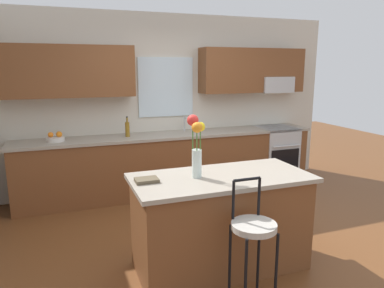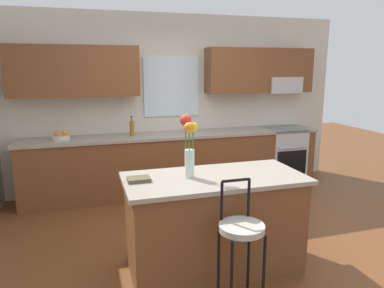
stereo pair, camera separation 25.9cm
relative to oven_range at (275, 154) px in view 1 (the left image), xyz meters
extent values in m
plane|color=brown|center=(-1.82, -1.68, -0.46)|extent=(14.00, 14.00, 0.00)
cube|color=beige|center=(-1.82, 0.38, 0.89)|extent=(5.60, 0.12, 2.70)
cube|color=brown|center=(-3.24, 0.15, 1.39)|extent=(1.77, 0.34, 0.70)
cube|color=brown|center=(-0.40, 0.15, 1.39)|extent=(1.77, 0.34, 0.70)
cube|color=silver|center=(-1.82, 0.31, 1.14)|extent=(0.87, 0.03, 0.90)
cube|color=#B7BABC|center=(0.00, 0.12, 1.16)|extent=(0.56, 0.36, 0.26)
cube|color=brown|center=(-1.82, 0.02, -0.02)|extent=(4.50, 0.60, 0.88)
cube|color=#9E9384|center=(-1.82, 0.02, 0.44)|extent=(4.56, 0.64, 0.04)
cube|color=#B7BABC|center=(-1.57, 0.02, 0.39)|extent=(0.54, 0.38, 0.11)
cylinder|color=#B7BABC|center=(-1.57, 0.18, 0.57)|extent=(0.02, 0.02, 0.22)
cylinder|color=#B7BABC|center=(-1.57, 0.12, 0.68)|extent=(0.02, 0.12, 0.02)
cube|color=#B7BABC|center=(0.00, 0.00, 0.00)|extent=(0.60, 0.60, 0.92)
cube|color=black|center=(0.00, -0.29, -0.06)|extent=(0.52, 0.02, 0.40)
cylinder|color=#B7BABC|center=(0.00, -0.33, 0.20)|extent=(0.50, 0.02, 0.02)
cube|color=brown|center=(-2.02, -2.19, -0.02)|extent=(1.59, 0.72, 0.88)
cube|color=#9E9384|center=(-2.02, -2.19, 0.44)|extent=(1.67, 0.80, 0.04)
cylinder|color=black|center=(-2.16, -2.94, -0.13)|extent=(0.02, 0.02, 0.66)
cylinder|color=black|center=(-1.89, -2.94, -0.13)|extent=(0.02, 0.02, 0.66)
cylinder|color=black|center=(-2.16, -2.67, -0.13)|extent=(0.02, 0.02, 0.66)
cylinder|color=black|center=(-1.89, -2.67, -0.13)|extent=(0.02, 0.02, 0.66)
cylinder|color=#B2ADA3|center=(-2.02, -2.80, 0.23)|extent=(0.36, 0.36, 0.05)
cylinder|color=black|center=(-2.14, -2.67, 0.41)|extent=(0.02, 0.02, 0.32)
cylinder|color=black|center=(-1.90, -2.67, 0.41)|extent=(0.02, 0.02, 0.32)
cylinder|color=black|center=(-2.02, -2.67, 0.57)|extent=(0.23, 0.02, 0.02)
cylinder|color=silver|center=(-2.25, -2.15, 0.59)|extent=(0.09, 0.09, 0.26)
cylinder|color=#3D722D|center=(-2.22, -2.16, 0.73)|extent=(0.01, 0.01, 0.39)
sphere|color=yellow|center=(-2.22, -2.16, 0.93)|extent=(0.09, 0.09, 0.09)
cylinder|color=#3D722D|center=(-2.28, -2.12, 0.76)|extent=(0.01, 0.01, 0.45)
sphere|color=red|center=(-2.28, -2.12, 0.98)|extent=(0.10, 0.10, 0.10)
cylinder|color=#3D722D|center=(-2.26, -2.18, 0.73)|extent=(0.01, 0.01, 0.39)
sphere|color=orange|center=(-2.26, -2.18, 0.93)|extent=(0.10, 0.10, 0.10)
cube|color=brown|center=(-2.71, -2.13, 0.48)|extent=(0.20, 0.15, 0.03)
cylinder|color=silver|center=(-3.47, 0.02, 0.49)|extent=(0.24, 0.24, 0.06)
sphere|color=orange|center=(-3.42, 0.02, 0.56)|extent=(0.08, 0.08, 0.08)
sphere|color=orange|center=(-3.53, 0.02, 0.56)|extent=(0.07, 0.07, 0.07)
cylinder|color=olive|center=(-2.49, 0.02, 0.57)|extent=(0.06, 0.06, 0.21)
cylinder|color=olive|center=(-2.49, 0.02, 0.71)|extent=(0.03, 0.03, 0.07)
cylinder|color=black|center=(-2.49, 0.02, 0.75)|extent=(0.03, 0.03, 0.02)
camera|label=1|loc=(-3.38, -5.10, 1.45)|focal=33.70mm
camera|label=2|loc=(-3.14, -5.18, 1.45)|focal=33.70mm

